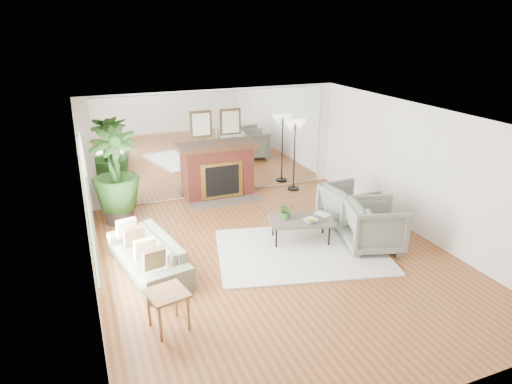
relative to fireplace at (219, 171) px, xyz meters
name	(u,v)px	position (x,y,z in m)	size (l,w,h in m)	color
ground	(277,259)	(0.00, -3.26, -0.66)	(7.00, 7.00, 0.00)	brown
wall_left	(88,221)	(-2.99, -3.26, 0.59)	(0.02, 7.00, 2.50)	white
wall_right	(421,172)	(2.99, -3.26, 0.59)	(0.02, 7.00, 2.50)	white
wall_back	(216,144)	(0.00, 0.23, 0.59)	(6.00, 0.02, 2.50)	white
mirror_panel	(216,144)	(0.00, 0.21, 0.59)	(5.40, 0.04, 2.40)	silver
window_panel	(88,204)	(-2.96, -2.86, 0.69)	(0.04, 2.40, 1.50)	#B2E09E
fireplace	(219,171)	(0.00, 0.00, 0.00)	(1.85, 0.83, 2.05)	maroon
area_rug	(302,251)	(0.53, -3.18, -0.64)	(3.00, 2.14, 0.03)	silver
coffee_table	(301,221)	(0.70, -2.79, -0.23)	(1.33, 1.00, 0.47)	brown
sofa	(148,255)	(-2.15, -2.80, -0.37)	(2.00, 0.78, 0.58)	slate
armchair_back	(347,205)	(1.94, -2.44, -0.24)	(0.90, 0.93, 0.85)	gray
armchair_front	(374,225)	(1.82, -3.51, -0.21)	(0.97, 1.00, 0.91)	gray
side_table	(167,298)	(-2.15, -4.46, -0.18)	(0.59, 0.59, 0.57)	olive
potted_ficus	(115,174)	(-2.36, -0.56, 0.40)	(1.04, 1.04, 1.97)	#2A221E
floor_lamp	(295,131)	(1.86, -0.16, 0.82)	(0.56, 0.31, 1.74)	black
tabletop_plant	(287,211)	(0.45, -2.68, -0.03)	(0.29, 0.25, 0.32)	#366826
fruit_bowl	(310,221)	(0.79, -3.00, -0.16)	(0.24, 0.24, 0.06)	olive
book	(319,216)	(1.08, -2.82, -0.18)	(0.20, 0.28, 0.02)	olive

